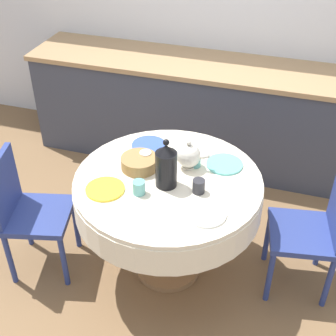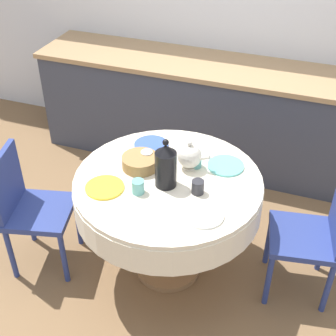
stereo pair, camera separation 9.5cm
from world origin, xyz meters
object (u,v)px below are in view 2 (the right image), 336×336
at_px(coffee_carafe, 166,166).
at_px(teapot, 190,156).
at_px(chair_left, 316,232).
at_px(chair_right, 28,205).

distance_m(coffee_carafe, teapot, 0.23).
relative_size(coffee_carafe, teapot, 1.51).
bearing_deg(coffee_carafe, chair_left, 13.22).
distance_m(chair_left, coffee_carafe, 1.00).
relative_size(chair_left, chair_right, 1.00).
distance_m(chair_right, coffee_carafe, 0.99).
xyz_separation_m(chair_left, coffee_carafe, (-0.89, -0.21, 0.41)).
bearing_deg(teapot, chair_left, 0.04).
relative_size(chair_left, coffee_carafe, 2.79).
height_order(chair_left, chair_right, same).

